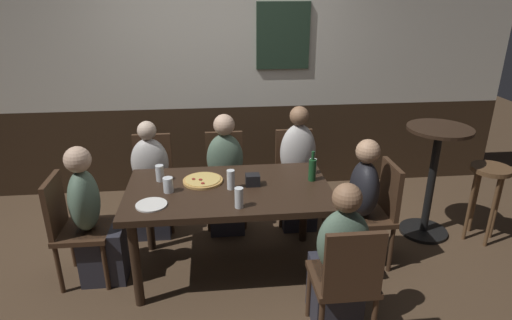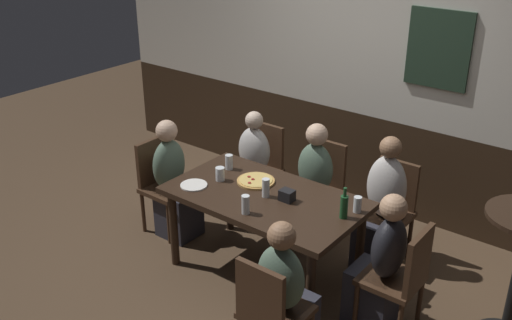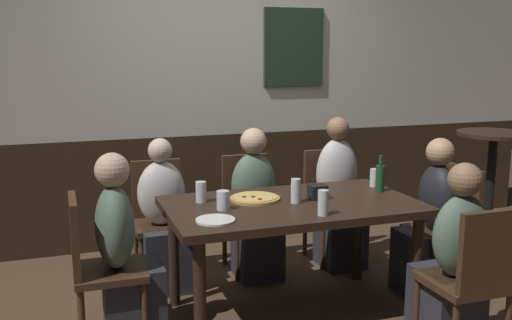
{
  "view_description": "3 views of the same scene",
  "coord_description": "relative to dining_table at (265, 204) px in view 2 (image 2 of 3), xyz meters",
  "views": [
    {
      "loc": [
        -0.1,
        -3.02,
        2.18
      ],
      "look_at": [
        0.22,
        0.04,
        0.95
      ],
      "focal_mm": 30.34,
      "sensor_mm": 36.0,
      "label": 1
    },
    {
      "loc": [
        2.47,
        -3.3,
        2.95
      ],
      "look_at": [
        -0.06,
        -0.04,
        1.04
      ],
      "focal_mm": 41.21,
      "sensor_mm": 36.0,
      "label": 2
    },
    {
      "loc": [
        -1.35,
        -3.22,
        1.68
      ],
      "look_at": [
        -0.23,
        0.02,
        1.02
      ],
      "focal_mm": 40.39,
      "sensor_mm": 36.0,
      "label": 3
    }
  ],
  "objects": [
    {
      "name": "person_right_far",
      "position": [
        0.69,
        0.7,
        -0.16
      ],
      "size": [
        0.34,
        0.37,
        1.17
      ],
      "color": "#2D2D38",
      "rests_on": "ground_plane"
    },
    {
      "name": "plate_white_large",
      "position": [
        -0.56,
        -0.23,
        0.09
      ],
      "size": [
        0.22,
        0.22,
        0.01
      ],
      "primitive_type": "cylinder",
      "color": "white",
      "rests_on": "dining_table"
    },
    {
      "name": "pint_glass_stout",
      "position": [
        0.06,
        -0.32,
        0.15
      ],
      "size": [
        0.06,
        0.06,
        0.15
      ],
      "color": "silver",
      "rests_on": "dining_table"
    },
    {
      "name": "chair_head_east",
      "position": [
        1.2,
        0.0,
        -0.16
      ],
      "size": [
        0.4,
        0.4,
        0.88
      ],
      "color": "#422B1C",
      "rests_on": "ground_plane"
    },
    {
      "name": "beer_bottle_green",
      "position": [
        0.67,
        0.07,
        0.18
      ],
      "size": [
        0.06,
        0.06,
        0.25
      ],
      "color": "#194723",
      "rests_on": "dining_table"
    },
    {
      "name": "ground_plane",
      "position": [
        0.0,
        0.0,
        -0.66
      ],
      "size": [
        12.0,
        12.0,
        0.0
      ],
      "primitive_type": "plane",
      "color": "#4C3826"
    },
    {
      "name": "chair_mid_far",
      "position": [
        0.0,
        0.86,
        -0.16
      ],
      "size": [
        0.4,
        0.4,
        0.88
      ],
      "color": "#422B1C",
      "rests_on": "ground_plane"
    },
    {
      "name": "pint_glass_pale",
      "position": [
        -0.45,
        -0.02,
        0.13
      ],
      "size": [
        0.08,
        0.08,
        0.12
      ],
      "color": "silver",
      "rests_on": "dining_table"
    },
    {
      "name": "dining_table",
      "position": [
        0.0,
        0.0,
        0.0
      ],
      "size": [
        1.57,
        0.89,
        0.74
      ],
      "color": "black",
      "rests_on": "ground_plane"
    },
    {
      "name": "person_mid_far",
      "position": [
        -0.0,
        0.7,
        -0.19
      ],
      "size": [
        0.34,
        0.37,
        1.12
      ],
      "color": "#2D2D38",
      "rests_on": "ground_plane"
    },
    {
      "name": "person_head_east",
      "position": [
        1.04,
        0.0,
        -0.2
      ],
      "size": [
        0.37,
        0.34,
        1.09
      ],
      "color": "#2D2D38",
      "rests_on": "ground_plane"
    },
    {
      "name": "person_right_near",
      "position": [
        0.69,
        -0.7,
        -0.2
      ],
      "size": [
        0.34,
        0.37,
        1.09
      ],
      "color": "#2D2D38",
      "rests_on": "ground_plane"
    },
    {
      "name": "wall_back",
      "position": [
        0.0,
        1.65,
        0.65
      ],
      "size": [
        6.4,
        0.13,
        2.6
      ],
      "color": "#332316",
      "rests_on": "ground_plane"
    },
    {
      "name": "beer_glass_tall",
      "position": [
        0.71,
        0.21,
        0.14
      ],
      "size": [
        0.06,
        0.06,
        0.13
      ],
      "color": "silver",
      "rests_on": "dining_table"
    },
    {
      "name": "condiment_caddy",
      "position": [
        0.19,
        0.03,
        0.13
      ],
      "size": [
        0.11,
        0.09,
        0.09
      ],
      "primitive_type": "cube",
      "color": "black",
      "rests_on": "dining_table"
    },
    {
      "name": "pizza",
      "position": [
        -0.2,
        0.14,
        0.1
      ],
      "size": [
        0.32,
        0.32,
        0.03
      ],
      "color": "tan",
      "rests_on": "dining_table"
    },
    {
      "name": "person_left_far",
      "position": [
        -0.69,
        0.7,
        -0.21
      ],
      "size": [
        0.34,
        0.37,
        1.07
      ],
      "color": "#2D2D38",
      "rests_on": "ground_plane"
    },
    {
      "name": "chair_head_west",
      "position": [
        -1.2,
        0.0,
        -0.16
      ],
      "size": [
        0.4,
        0.4,
        0.88
      ],
      "color": "#422B1C",
      "rests_on": "ground_plane"
    },
    {
      "name": "chair_right_near",
      "position": [
        0.69,
        -0.86,
        -0.16
      ],
      "size": [
        0.4,
        0.4,
        0.88
      ],
      "color": "#422B1C",
      "rests_on": "ground_plane"
    },
    {
      "name": "chair_left_far",
      "position": [
        -0.69,
        0.86,
        -0.16
      ],
      "size": [
        0.4,
        0.4,
        0.88
      ],
      "color": "#422B1C",
      "rests_on": "ground_plane"
    },
    {
      "name": "pint_glass_amber",
      "position": [
        0.02,
        -0.01,
        0.16
      ],
      "size": [
        0.06,
        0.06,
        0.15
      ],
      "color": "silver",
      "rests_on": "dining_table"
    },
    {
      "name": "person_head_west",
      "position": [
        -1.04,
        0.0,
        -0.18
      ],
      "size": [
        0.37,
        0.34,
        1.12
      ],
      "color": "#2D2D38",
      "rests_on": "ground_plane"
    },
    {
      "name": "beer_glass_half",
      "position": [
        -0.54,
        0.19,
        0.14
      ],
      "size": [
        0.07,
        0.07,
        0.13
      ],
      "color": "silver",
      "rests_on": "dining_table"
    },
    {
      "name": "chair_right_far",
      "position": [
        0.69,
        0.86,
        -0.16
      ],
      "size": [
        0.4,
        0.4,
        0.88
      ],
      "color": "#422B1C",
      "rests_on": "ground_plane"
    }
  ]
}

